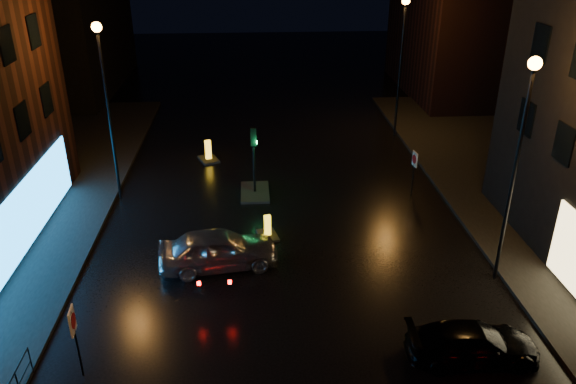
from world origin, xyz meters
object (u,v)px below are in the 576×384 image
object	(u,v)px
bollard_far	(209,156)
road_sign_right	(414,163)
traffic_signal	(255,184)
silver_hatchback	(218,249)
bollard_near	(268,232)
dark_sedan	(473,343)
road_sign_left	(74,327)

from	to	relation	value
bollard_far	road_sign_right	bearing A→B (deg)	-48.31
traffic_signal	silver_hatchback	xyz separation A→B (m)	(-1.49, -6.52, 0.28)
traffic_signal	bollard_near	distance (m)	4.36
silver_hatchback	dark_sedan	distance (m)	9.83
traffic_signal	bollard_near	bearing A→B (deg)	-83.63
dark_sedan	road_sign_left	distance (m)	11.85
traffic_signal	bollard_far	bearing A→B (deg)	119.58
dark_sedan	traffic_signal	bearing A→B (deg)	29.28
traffic_signal	bollard_far	xyz separation A→B (m)	(-2.56, 4.51, -0.24)
road_sign_left	road_sign_right	world-z (taller)	road_sign_left
dark_sedan	bollard_near	xyz separation A→B (m)	(-6.01, 7.93, -0.37)
bollard_near	road_sign_right	distance (m)	8.32
road_sign_left	silver_hatchback	bearing A→B (deg)	50.92
bollard_far	road_sign_left	bearing A→B (deg)	-121.33
traffic_signal	silver_hatchback	world-z (taller)	traffic_signal
dark_sedan	road_sign_right	xyz separation A→B (m)	(1.28, 11.66, 1.09)
bollard_near	bollard_far	bearing A→B (deg)	96.10
traffic_signal	dark_sedan	bearing A→B (deg)	-62.10
silver_hatchback	road_sign_left	size ratio (longest dim) A/B	1.90
traffic_signal	road_sign_left	size ratio (longest dim) A/B	1.43
road_sign_right	bollard_near	bearing A→B (deg)	19.78
road_sign_left	road_sign_right	size ratio (longest dim) A/B	1.08
road_sign_left	dark_sedan	bearing A→B (deg)	-5.55
dark_sedan	bollard_near	distance (m)	9.95
dark_sedan	bollard_far	world-z (taller)	bollard_far
silver_hatchback	bollard_far	xyz separation A→B (m)	(-1.07, 11.03, -0.52)
road_sign_right	traffic_signal	bearing A→B (deg)	-11.68
silver_hatchback	bollard_far	world-z (taller)	silver_hatchback
dark_sedan	bollard_near	world-z (taller)	dark_sedan
traffic_signal	dark_sedan	world-z (taller)	traffic_signal
dark_sedan	road_sign_right	distance (m)	11.78
silver_hatchback	road_sign_right	world-z (taller)	road_sign_right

